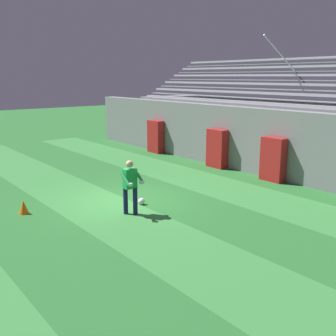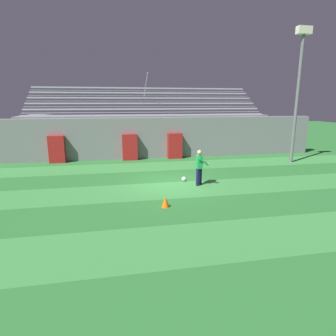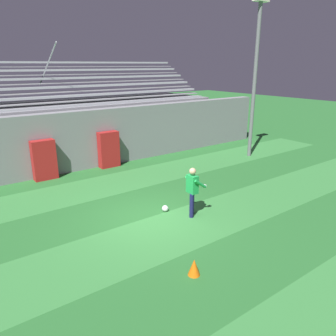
% 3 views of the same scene
% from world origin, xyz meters
% --- Properties ---
extents(ground_plane, '(80.00, 80.00, 0.00)m').
position_xyz_m(ground_plane, '(0.00, 0.00, 0.00)').
color(ground_plane, '#286B2D').
extents(turf_stripe_mid, '(28.00, 2.42, 0.01)m').
position_xyz_m(turf_stripe_mid, '(0.00, -1.16, 0.00)').
color(turf_stripe_mid, '#38843D').
rests_on(turf_stripe_mid, ground).
extents(turf_stripe_far, '(28.00, 2.42, 0.01)m').
position_xyz_m(turf_stripe_far, '(0.00, 3.69, 0.00)').
color(turf_stripe_far, '#38843D').
rests_on(turf_stripe_far, ground).
extents(back_wall, '(24.00, 0.60, 2.80)m').
position_xyz_m(back_wall, '(0.00, 6.50, 1.40)').
color(back_wall, gray).
rests_on(back_wall, ground).
extents(padding_pillar_gate_left, '(0.99, 0.44, 1.75)m').
position_xyz_m(padding_pillar_gate_left, '(-1.55, 5.95, 0.88)').
color(padding_pillar_gate_left, '#B21E1E').
rests_on(padding_pillar_gate_left, ground).
extents(padding_pillar_gate_right, '(0.99, 0.44, 1.75)m').
position_xyz_m(padding_pillar_gate_right, '(1.55, 5.95, 0.88)').
color(padding_pillar_gate_right, '#B21E1E').
rests_on(padding_pillar_gate_right, ground).
extents(padding_pillar_far_left, '(0.99, 0.44, 1.75)m').
position_xyz_m(padding_pillar_far_left, '(-6.21, 5.95, 0.88)').
color(padding_pillar_far_left, '#B21E1E').
rests_on(padding_pillar_far_left, ground).
extents(bleacher_stand, '(18.00, 4.75, 5.83)m').
position_xyz_m(bleacher_stand, '(-0.00, 9.19, 1.51)').
color(bleacher_stand, gray).
rests_on(bleacher_stand, ground).
extents(goalkeeper, '(0.58, 0.59, 1.67)m').
position_xyz_m(goalkeeper, '(1.29, -0.66, 0.95)').
color(goalkeeper, '#19194C').
rests_on(goalkeeper, ground).
extents(soccer_ball, '(0.22, 0.22, 0.22)m').
position_xyz_m(soccer_ball, '(0.73, 0.12, 0.11)').
color(soccer_ball, white).
rests_on(soccer_ball, ground).
extents(traffic_cone, '(0.30, 0.30, 0.42)m').
position_xyz_m(traffic_cone, '(-0.80, -3.19, 0.21)').
color(traffic_cone, orange).
rests_on(traffic_cone, ground).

